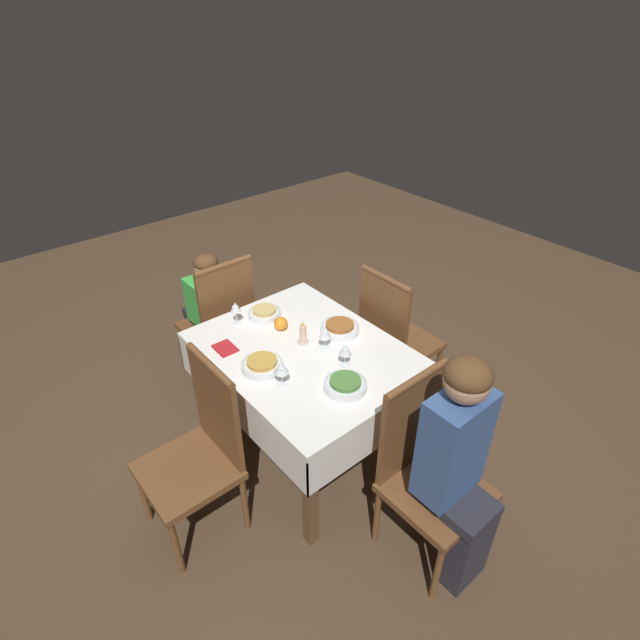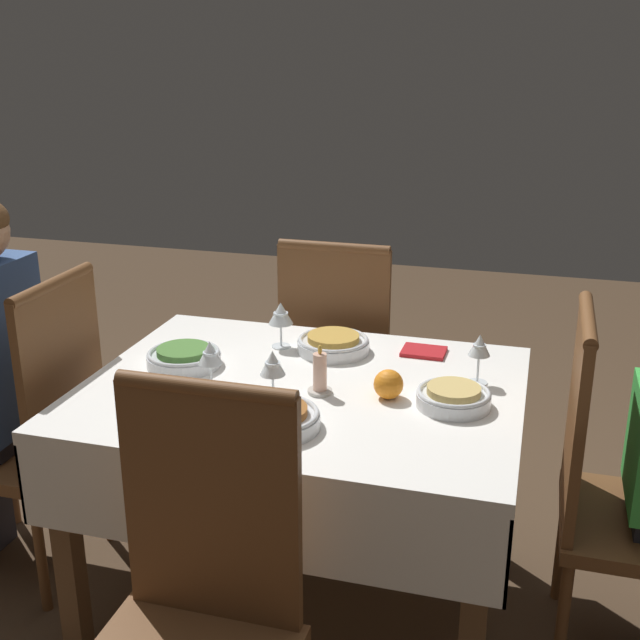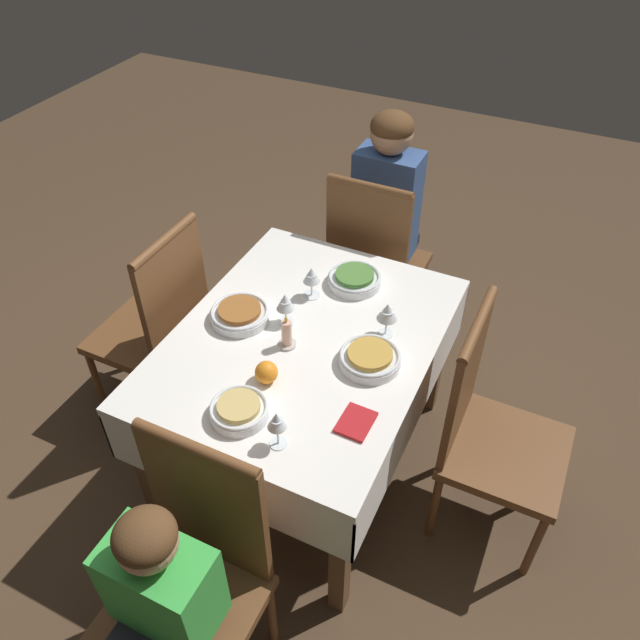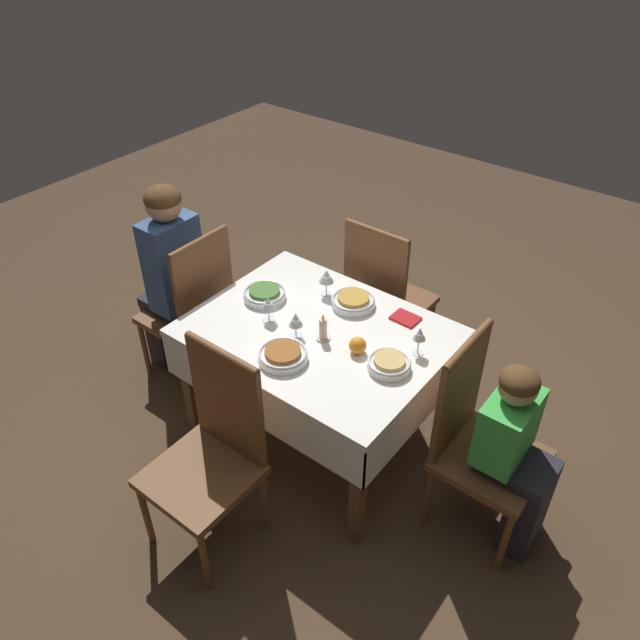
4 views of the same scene
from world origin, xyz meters
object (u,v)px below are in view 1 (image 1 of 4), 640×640
Objects in this scene: chair_south at (200,447)px; bowl_south at (262,364)px; wine_glass_north at (325,333)px; wine_glass_west at (235,308)px; chair_east at (426,466)px; wine_glass_east at (345,350)px; dining_table at (305,364)px; bowl_north at (340,328)px; candle_centerpiece at (303,335)px; chair_north at (394,335)px; chair_west at (221,320)px; bowl_east at (345,384)px; person_adult_denim at (459,463)px; napkin_red_folded at (225,348)px; person_child_green at (208,308)px; bowl_west at (265,313)px; wine_glass_south at (281,368)px; orange_fruit at (281,324)px.

bowl_south is (-0.09, 0.45, 0.24)m from chair_south.
wine_glass_west is at bearing -154.58° from wine_glass_north.
wine_glass_east is at bearing 86.63° from chair_east.
wine_glass_north reaches higher than bowl_south.
dining_table is 0.30m from bowl_north.
candle_centerpiece reaches higher than bowl_south.
dining_table is at bearing 88.39° from chair_north.
chair_west and chair_north have the same top height.
chair_west is 1.14m from wine_glass_east.
bowl_east is 0.36m from wine_glass_north.
bowl_north reaches higher than dining_table.
chair_north is at bearing 131.38° from chair_west.
chair_north is at bearing 88.39° from dining_table.
napkin_red_folded is (-1.30, -0.38, 0.05)m from person_adult_denim.
chair_west reaches higher than person_child_green.
wine_glass_west is 0.62m from bowl_north.
bowl_east is 0.73m from napkin_red_folded.
bowl_east is 0.96× the size of bowl_north.
wine_glass_west is at bearing 97.39° from person_adult_denim.
bowl_north is (-0.39, 0.31, -0.00)m from bowl_east.
bowl_east and bowl_west have the same top height.
bowl_north is (0.01, 0.54, -0.00)m from bowl_south.
wine_glass_east is at bearing 108.91° from chair_north.
chair_south is (-0.78, -0.76, 0.00)m from chair_east.
wine_glass_south reaches higher than orange_fruit.
bowl_east is 1.49× the size of wine_glass_south.
chair_east is at bearing 44.26° from chair_south.
dining_table is at bearing 92.64° from person_adult_denim.
chair_south is 1.00× the size of chair_north.
chair_west is 6.83× the size of wine_glass_west.
bowl_north is (-0.86, 0.22, 0.24)m from chair_east.
bowl_east is 2.71× the size of orange_fruit.
chair_north is at bearing 97.55° from wine_glass_south.
napkin_red_folded is at bearing -166.98° from bowl_south.
orange_fruit is (-0.27, -0.70, 0.25)m from chair_north.
bowl_south is at bearing 87.81° from chair_north.
person_adult_denim is 6.24× the size of bowl_west.
wine_glass_south is (-0.09, -0.35, 0.01)m from wine_glass_east.
chair_east is 0.82× the size of person_adult_denim.
chair_east reaches higher than wine_glass_west.
person_adult_denim is 9.09× the size of napkin_red_folded.
chair_west is 1.25m from bowl_east.
wine_glass_east is at bearing 5.19° from bowl_west.
person_adult_denim is 0.65m from bowl_east.
bowl_west is 1.44× the size of wine_glass_north.
napkin_red_folded is at bearing 133.08° from chair_south.
candle_centerpiece is (-0.11, -0.06, -0.04)m from wine_glass_north.
napkin_red_folded is (-0.23, -0.37, -0.04)m from candle_centerpiece.
bowl_north is (-0.01, 0.27, 0.13)m from dining_table.
dining_table is at bearing 86.28° from bowl_south.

